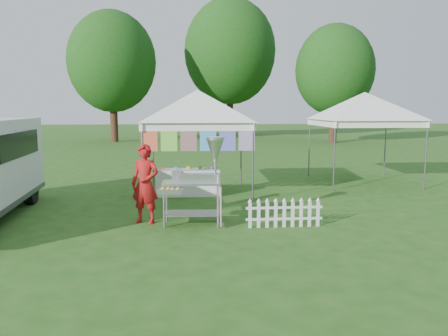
{
  "coord_description": "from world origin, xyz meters",
  "views": [
    {
      "loc": [
        -0.13,
        -9.13,
        2.47
      ],
      "look_at": [
        0.57,
        0.85,
        1.1
      ],
      "focal_mm": 35.0,
      "sensor_mm": 36.0,
      "label": 1
    }
  ],
  "objects": [
    {
      "name": "canopy_right",
      "position": [
        5.5,
        5.0,
        2.99
      ],
      "size": [
        4.24,
        4.24,
        3.45
      ],
      "color": "#59595E",
      "rests_on": "ground"
    },
    {
      "name": "ground",
      "position": [
        0.0,
        0.0,
        0.0
      ],
      "size": [
        120.0,
        120.0,
        0.0
      ],
      "primitive_type": "plane",
      "color": "#224F16",
      "rests_on": "ground"
    },
    {
      "name": "tree_mid",
      "position": [
        3.0,
        28.0,
        7.14
      ],
      "size": [
        7.6,
        7.6,
        11.52
      ],
      "color": "#351D13",
      "rests_on": "ground"
    },
    {
      "name": "display_table",
      "position": [
        -0.29,
        3.24,
        0.37
      ],
      "size": [
        1.8,
        0.7,
        0.74
      ],
      "primitive_type": "cube",
      "color": "white",
      "rests_on": "ground"
    },
    {
      "name": "donut_cart",
      "position": [
        0.02,
        -0.03,
        1.1
      ],
      "size": [
        1.38,
        0.88,
        1.87
      ],
      "rotation": [
        0.0,
        0.0,
        -0.05
      ],
      "color": "gray",
      "rests_on": "ground"
    },
    {
      "name": "picket_fence",
      "position": [
        1.75,
        -0.35,
        0.29
      ],
      "size": [
        1.62,
        0.05,
        0.56
      ],
      "rotation": [
        0.0,
        0.0,
        0.02
      ],
      "color": "silver",
      "rests_on": "ground"
    },
    {
      "name": "tree_left",
      "position": [
        -6.0,
        24.0,
        5.83
      ],
      "size": [
        6.4,
        6.4,
        9.53
      ],
      "color": "#351D13",
      "rests_on": "ground"
    },
    {
      "name": "tree_right",
      "position": [
        10.0,
        22.0,
        5.18
      ],
      "size": [
        5.6,
        5.6,
        8.42
      ],
      "color": "#351D13",
      "rests_on": "ground"
    },
    {
      "name": "vendor",
      "position": [
        -1.17,
        0.22,
        0.86
      ],
      "size": [
        0.73,
        0.59,
        1.71
      ],
      "primitive_type": "imported",
      "rotation": [
        0.0,
        0.0,
        -0.34
      ],
      "color": "#A21314",
      "rests_on": "ground"
    },
    {
      "name": "canopy_main",
      "position": [
        0.0,
        3.49,
        2.99
      ],
      "size": [
        4.24,
        4.24,
        3.45
      ],
      "color": "#59595E",
      "rests_on": "ground"
    }
  ]
}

